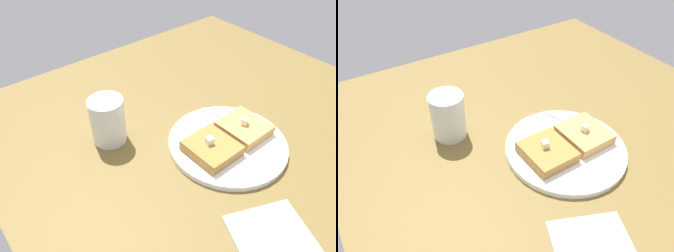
% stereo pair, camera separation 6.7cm
% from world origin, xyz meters
% --- Properties ---
extents(table_surface, '(0.92, 0.92, 0.02)m').
position_xyz_m(table_surface, '(0.00, 0.00, 0.01)').
color(table_surface, brown).
rests_on(table_surface, ground).
extents(plate, '(0.25, 0.25, 0.01)m').
position_xyz_m(plate, '(0.03, 0.07, 0.03)').
color(plate, white).
rests_on(plate, table_surface).
extents(toast_slice_left, '(0.09, 0.10, 0.02)m').
position_xyz_m(toast_slice_left, '(-0.02, 0.07, 0.04)').
color(toast_slice_left, tan).
rests_on(toast_slice_left, plate).
extents(toast_slice_middle, '(0.09, 0.10, 0.02)m').
position_xyz_m(toast_slice_middle, '(0.08, 0.07, 0.04)').
color(toast_slice_middle, '#A87635').
rests_on(toast_slice_middle, plate).
extents(butter_pat_primary, '(0.02, 0.02, 0.01)m').
position_xyz_m(butter_pat_primary, '(-0.02, 0.07, 0.06)').
color(butter_pat_primary, beige).
rests_on(butter_pat_primary, toast_slice_left).
extents(butter_pat_secondary, '(0.02, 0.02, 0.01)m').
position_xyz_m(butter_pat_secondary, '(0.08, 0.06, 0.06)').
color(butter_pat_secondary, '#F0F1CB').
rests_on(butter_pat_secondary, toast_slice_middle).
extents(fork, '(0.07, 0.15, 0.00)m').
position_xyz_m(fork, '(-0.04, 0.04, 0.03)').
color(fork, silver).
rests_on(fork, plate).
extents(syrup_jar, '(0.07, 0.07, 0.10)m').
position_xyz_m(syrup_jar, '(0.20, -0.11, 0.07)').
color(syrup_jar, '#5C2908').
rests_on(syrup_jar, table_surface).
extents(napkin, '(0.17, 0.19, 0.00)m').
position_xyz_m(napkin, '(0.14, 0.28, 0.02)').
color(napkin, '#ABD3E0').
rests_on(napkin, table_surface).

